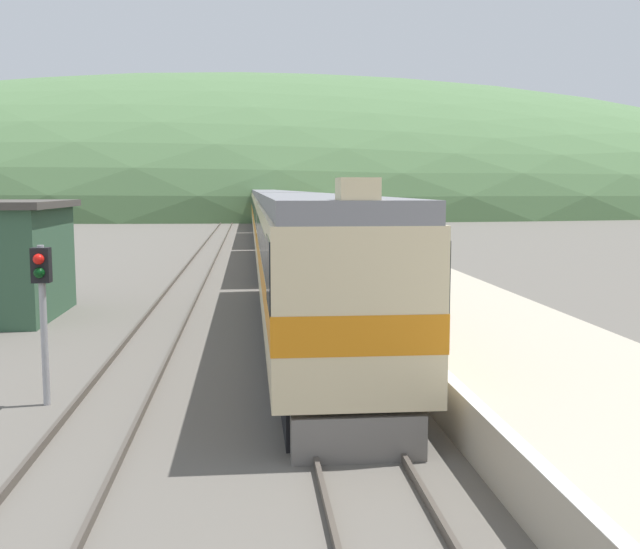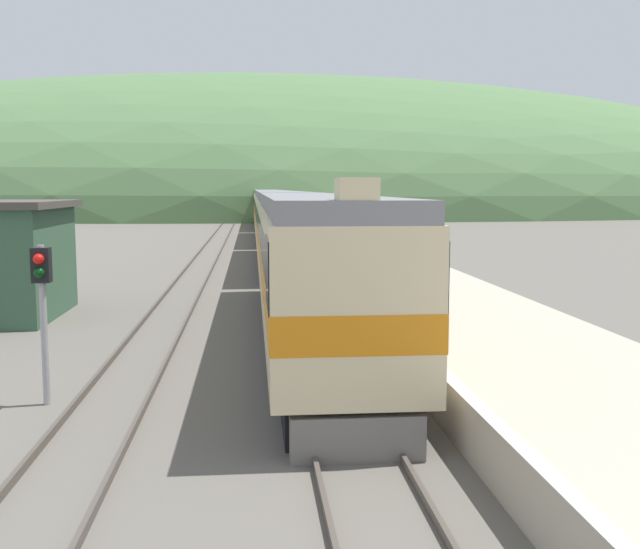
{
  "view_description": "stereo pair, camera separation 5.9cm",
  "coord_description": "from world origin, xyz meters",
  "px_view_note": "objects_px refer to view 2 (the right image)",
  "views": [
    {
      "loc": [
        -1.74,
        6.23,
        4.44
      ],
      "look_at": [
        -0.16,
        22.94,
        2.5
      ],
      "focal_mm": 42.0,
      "sensor_mm": 36.0,
      "label": 1
    },
    {
      "loc": [
        -1.69,
        6.22,
        4.44
      ],
      "look_at": [
        -0.16,
        22.94,
        2.5
      ],
      "focal_mm": 42.0,
      "sensor_mm": 36.0,
      "label": 2
    }
  ],
  "objects_px": {
    "carriage_second": "(281,225)",
    "carriage_third": "(271,213)",
    "express_train_lead_car": "(310,261)",
    "signal_post_siding": "(42,290)",
    "carriage_fourth": "(267,207)"
  },
  "relations": [
    {
      "from": "carriage_third",
      "to": "signal_post_siding",
      "type": "height_order",
      "value": "carriage_third"
    },
    {
      "from": "signal_post_siding",
      "to": "express_train_lead_car",
      "type": "bearing_deg",
      "value": 46.24
    },
    {
      "from": "express_train_lead_car",
      "to": "carriage_third",
      "type": "bearing_deg",
      "value": 90.0
    },
    {
      "from": "express_train_lead_car",
      "to": "carriage_fourth",
      "type": "xyz_separation_m",
      "value": [
        0.0,
        64.13,
        -0.01
      ]
    },
    {
      "from": "carriage_second",
      "to": "signal_post_siding",
      "type": "xyz_separation_m",
      "value": [
        -5.94,
        -27.85,
        0.07
      ]
    },
    {
      "from": "carriage_second",
      "to": "carriage_fourth",
      "type": "height_order",
      "value": "same"
    },
    {
      "from": "express_train_lead_car",
      "to": "signal_post_siding",
      "type": "xyz_separation_m",
      "value": [
        -5.94,
        -6.2,
        0.06
      ]
    },
    {
      "from": "carriage_second",
      "to": "carriage_third",
      "type": "height_order",
      "value": "same"
    },
    {
      "from": "express_train_lead_car",
      "to": "signal_post_siding",
      "type": "height_order",
      "value": "express_train_lead_car"
    },
    {
      "from": "carriage_second",
      "to": "carriage_third",
      "type": "bearing_deg",
      "value": 90.0
    },
    {
      "from": "carriage_fourth",
      "to": "signal_post_siding",
      "type": "xyz_separation_m",
      "value": [
        -5.94,
        -70.33,
        0.07
      ]
    },
    {
      "from": "carriage_second",
      "to": "signal_post_siding",
      "type": "distance_m",
      "value": 28.48
    },
    {
      "from": "carriage_third",
      "to": "carriage_second",
      "type": "bearing_deg",
      "value": -90.0
    },
    {
      "from": "carriage_second",
      "to": "carriage_third",
      "type": "distance_m",
      "value": 21.24
    },
    {
      "from": "carriage_second",
      "to": "signal_post_siding",
      "type": "height_order",
      "value": "carriage_second"
    }
  ]
}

